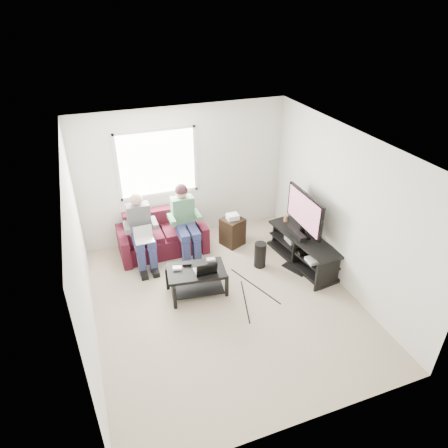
{
  "coord_description": "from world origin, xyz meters",
  "views": [
    {
      "loc": [
        -1.71,
        -4.57,
        4.32
      ],
      "look_at": [
        0.19,
        0.6,
        1.08
      ],
      "focal_mm": 32.0,
      "sensor_mm": 36.0,
      "label": 1
    }
  ],
  "objects_px": {
    "tv_stand": "(303,251)",
    "subwoofer": "(260,255)",
    "coffee_table": "(196,276)",
    "sofa": "(162,237)",
    "end_table": "(232,231)",
    "tv": "(304,212)"
  },
  "relations": [
    {
      "from": "coffee_table",
      "to": "end_table",
      "type": "bearing_deg",
      "value": 47.26
    },
    {
      "from": "sofa",
      "to": "end_table",
      "type": "relative_size",
      "value": 2.44
    },
    {
      "from": "coffee_table",
      "to": "tv_stand",
      "type": "xyz_separation_m",
      "value": [
        2.06,
        0.16,
        -0.1
      ]
    },
    {
      "from": "tv_stand",
      "to": "subwoofer",
      "type": "relative_size",
      "value": 3.49
    },
    {
      "from": "tv_stand",
      "to": "end_table",
      "type": "relative_size",
      "value": 2.52
    },
    {
      "from": "tv",
      "to": "subwoofer",
      "type": "bearing_deg",
      "value": 175.99
    },
    {
      "from": "tv",
      "to": "end_table",
      "type": "bearing_deg",
      "value": 137.24
    },
    {
      "from": "sofa",
      "to": "tv_stand",
      "type": "xyz_separation_m",
      "value": [
        2.31,
        -1.27,
        -0.05
      ]
    },
    {
      "from": "sofa",
      "to": "subwoofer",
      "type": "bearing_deg",
      "value": -36.3
    },
    {
      "from": "tv",
      "to": "subwoofer",
      "type": "height_order",
      "value": "tv"
    },
    {
      "from": "sofa",
      "to": "subwoofer",
      "type": "relative_size",
      "value": 3.38
    },
    {
      "from": "end_table",
      "to": "sofa",
      "type": "bearing_deg",
      "value": 168.62
    },
    {
      "from": "sofa",
      "to": "tv_stand",
      "type": "bearing_deg",
      "value": -28.9
    },
    {
      "from": "sofa",
      "to": "coffee_table",
      "type": "bearing_deg",
      "value": -80.2
    },
    {
      "from": "tv_stand",
      "to": "end_table",
      "type": "xyz_separation_m",
      "value": [
        -0.98,
        1.01,
        0.06
      ]
    },
    {
      "from": "sofa",
      "to": "tv_stand",
      "type": "relative_size",
      "value": 0.97
    },
    {
      "from": "coffee_table",
      "to": "subwoofer",
      "type": "xyz_separation_m",
      "value": [
        1.28,
        0.31,
        -0.1
      ]
    },
    {
      "from": "subwoofer",
      "to": "end_table",
      "type": "height_order",
      "value": "end_table"
    },
    {
      "from": "sofa",
      "to": "end_table",
      "type": "distance_m",
      "value": 1.35
    },
    {
      "from": "tv_stand",
      "to": "subwoofer",
      "type": "distance_m",
      "value": 0.8
    },
    {
      "from": "coffee_table",
      "to": "subwoofer",
      "type": "relative_size",
      "value": 2.08
    },
    {
      "from": "tv_stand",
      "to": "end_table",
      "type": "distance_m",
      "value": 1.41
    }
  ]
}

